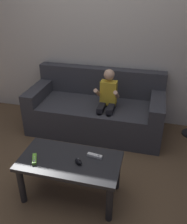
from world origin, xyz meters
The scene contains 8 objects.
ground_plane centered at (0.00, 0.00, 0.00)m, with size 8.19×8.19×0.00m, color brown.
wall_back centered at (0.00, 1.62, 1.25)m, with size 4.09×0.05×2.50m, color beige.
couch centered at (0.09, 1.22, 0.28)m, with size 1.78×0.80×0.80m.
person_seated_on_couch centered at (0.27, 1.05, 0.53)m, with size 0.29×0.35×0.91m.
coffee_table centered at (0.15, -0.04, 0.35)m, with size 0.93×0.49×0.43m.
game_remote_lime_near_edge centered at (-0.16, -0.12, 0.44)m, with size 0.09×0.14×0.03m.
nunchuk_black centered at (0.24, -0.06, 0.45)m, with size 0.10×0.09×0.05m.
game_remote_white_far_corner centered at (0.36, 0.06, 0.44)m, with size 0.14×0.05×0.03m.
Camera 1 is at (0.79, -1.67, 1.87)m, focal length 39.23 mm.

